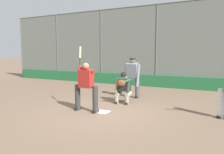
# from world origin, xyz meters

# --- Properties ---
(ground_plane) EXTENTS (160.00, 160.00, 0.00)m
(ground_plane) POSITION_xyz_m (0.00, 0.00, 0.00)
(ground_plane) COLOR #7A604C
(home_plate_marker) EXTENTS (0.43, 0.43, 0.01)m
(home_plate_marker) POSITION_xyz_m (0.00, 0.00, 0.01)
(home_plate_marker) COLOR white
(home_plate_marker) RESTS_ON ground_plane
(backstop_fence) EXTENTS (21.92, 0.08, 4.67)m
(backstop_fence) POSITION_xyz_m (0.00, -6.21, 2.43)
(backstop_fence) COLOR #515651
(backstop_fence) RESTS_ON ground_plane
(padding_wall) EXTENTS (21.41, 0.18, 0.66)m
(padding_wall) POSITION_xyz_m (0.00, -6.11, 0.33)
(padding_wall) COLOR #236638
(padding_wall) RESTS_ON ground_plane
(bleachers_beyond) EXTENTS (15.29, 3.05, 1.80)m
(bleachers_beyond) POSITION_xyz_m (2.79, -9.07, 0.59)
(bleachers_beyond) COLOR slate
(bleachers_beyond) RESTS_ON ground_plane
(batter_at_plate) EXTENTS (1.00, 0.63, 2.15)m
(batter_at_plate) POSITION_xyz_m (0.54, 0.14, 0.88)
(batter_at_plate) COLOR #333333
(batter_at_plate) RESTS_ON ground_plane
(catcher_behind_plate) EXTENTS (0.66, 0.77, 1.20)m
(catcher_behind_plate) POSITION_xyz_m (-0.06, -1.51, 0.62)
(catcher_behind_plate) COLOR gray
(catcher_behind_plate) RESTS_ON ground_plane
(umpire_home) EXTENTS (0.70, 0.42, 1.73)m
(umpire_home) POSITION_xyz_m (-0.01, -2.63, 0.93)
(umpire_home) COLOR #4C4C51
(umpire_home) RESTS_ON ground_plane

